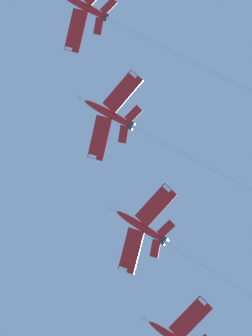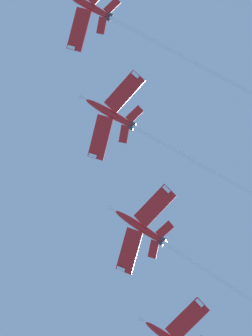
% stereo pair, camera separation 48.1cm
% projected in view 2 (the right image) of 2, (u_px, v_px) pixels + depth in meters
% --- Properties ---
extents(jet_lead, '(43.39, 31.54, 24.08)m').
position_uv_depth(jet_lead, '(130.00, 28.00, 161.85)').
color(jet_lead, red).
extents(jet_second, '(43.96, 30.98, 22.02)m').
position_uv_depth(jet_second, '(148.00, 135.00, 158.35)').
color(jet_second, red).
extents(jet_third, '(41.77, 30.69, 22.87)m').
position_uv_depth(jet_third, '(178.00, 251.00, 155.62)').
color(jet_third, red).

